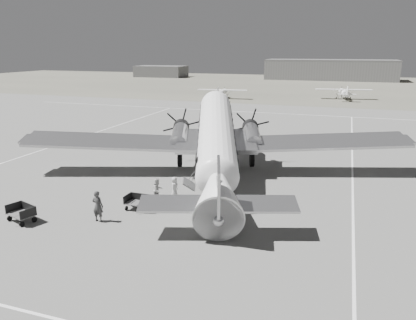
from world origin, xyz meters
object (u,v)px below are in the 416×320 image
object	(u,v)px
passenger	(174,187)
baggage_cart_near	(138,203)
shed_secondary	(161,71)
ground_crew	(98,206)
hangar_main	(330,70)
ramp_agent	(158,190)
light_plane_left	(222,94)
light_plane_right	(344,94)
baggage_cart_far	(21,214)
dc3_airliner	(216,143)

from	to	relation	value
passenger	baggage_cart_near	bearing A→B (deg)	155.49
shed_secondary	ground_crew	bearing A→B (deg)	-66.45
ground_crew	hangar_main	bearing A→B (deg)	-93.62
ground_crew	ramp_agent	bearing A→B (deg)	-115.14
baggage_cart_near	light_plane_left	bearing A→B (deg)	101.96
hangar_main	passenger	xyz separation A→B (m)	(-4.77, -120.35, -2.57)
hangar_main	passenger	bearing A→B (deg)	-92.27
light_plane_left	baggage_cart_near	world-z (taller)	light_plane_left
light_plane_right	baggage_cart_far	distance (m)	72.42
hangar_main	baggage_cart_far	bearing A→B (deg)	-95.28
ground_crew	ramp_agent	size ratio (longest dim) A/B	1.19
dc3_airliner	baggage_cart_near	size ratio (longest dim) A/B	19.03
baggage_cart_near	shed_secondary	bearing A→B (deg)	114.65
dc3_airliner	ground_crew	size ratio (longest dim) A/B	16.59
light_plane_right	ground_crew	distance (m)	70.02
light_plane_left	passenger	bearing A→B (deg)	-82.27
dc3_airliner	light_plane_left	xyz separation A→B (m)	(-15.33, 51.86, -1.95)
light_plane_left	light_plane_right	xyz separation A→B (m)	(23.87, 7.33, 0.09)
hangar_main	dc3_airliner	world-z (taller)	hangar_main
baggage_cart_far	light_plane_right	bearing A→B (deg)	94.36
light_plane_left	dc3_airliner	bearing A→B (deg)	-79.47
hangar_main	light_plane_right	bearing A→B (deg)	-84.55
hangar_main	light_plane_right	size ratio (longest dim) A/B	3.70
baggage_cart_near	dc3_airliner	bearing A→B (deg)	68.07
shed_secondary	light_plane_right	bearing A→B (deg)	-38.36
light_plane_left	ground_crew	bearing A→B (deg)	-85.78
shed_secondary	ground_crew	distance (m)	131.56
shed_secondary	baggage_cart_near	xyz separation A→B (m)	(53.94, -118.22, -1.53)
dc3_airliner	light_plane_left	world-z (taller)	dc3_airliner
hangar_main	shed_secondary	distance (m)	60.22
ground_crew	passenger	size ratio (longest dim) A/B	1.32
ground_crew	ramp_agent	xyz separation A→B (m)	(1.93, 4.15, -0.15)
hangar_main	baggage_cart_far	xyz separation A→B (m)	(-11.75, -127.12, -2.80)
passenger	baggage_cart_far	bearing A→B (deg)	133.93
shed_secondary	light_plane_left	world-z (taller)	shed_secondary
hangar_main	ramp_agent	distance (m)	121.60
ground_crew	ramp_agent	distance (m)	4.58
shed_secondary	dc3_airliner	distance (m)	124.69
ramp_agent	passenger	world-z (taller)	ramp_agent
passenger	ramp_agent	bearing A→B (deg)	145.90
light_plane_right	ramp_agent	size ratio (longest dim) A/B	7.02
light_plane_right	baggage_cart_near	xyz separation A→B (m)	(-11.48, -66.45, -0.70)
shed_secondary	passenger	size ratio (longest dim) A/B	12.34
shed_secondary	hangar_main	bearing A→B (deg)	4.76
light_plane_left	passenger	world-z (taller)	light_plane_left
baggage_cart_near	baggage_cart_far	xyz separation A→B (m)	(-5.69, -3.90, 0.03)
hangar_main	baggage_cart_near	distance (m)	123.40
light_plane_right	ramp_agent	distance (m)	65.60
hangar_main	baggage_cart_near	bearing A→B (deg)	-92.82
shed_secondary	ramp_agent	size ratio (longest dim) A/B	11.15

